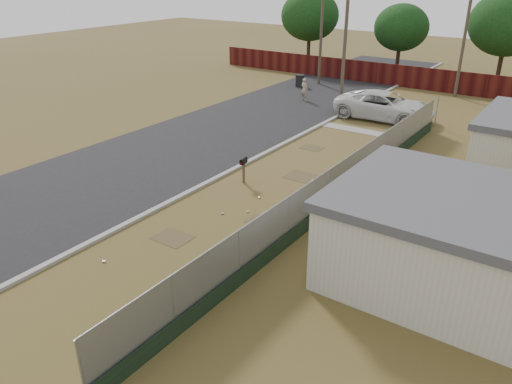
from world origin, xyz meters
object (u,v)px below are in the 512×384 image
Objects in this scene: fire_hydrant at (106,343)px; mailbox at (244,163)px; trash_bin at (300,81)px; pickup_truck at (385,106)px; pedestrian at (304,89)px.

fire_hydrant is 11.98m from mailbox.
fire_hydrant is 0.81× the size of trash_bin.
mailbox is (-3.77, 11.36, 0.62)m from fire_hydrant.
pickup_truck reaches higher than mailbox.
fire_hydrant is 0.65× the size of mailbox.
fire_hydrant is 0.49× the size of pedestrian.
pickup_truck is 6.43× the size of trash_bin.
pickup_truck reaches higher than pedestrian.
pickup_truck is at bearing 84.32° from mailbox.
mailbox is 0.75× the size of pedestrian.
fire_hydrant is at bearing -68.79° from trash_bin.
pedestrian is (-5.52, 15.45, -0.16)m from mailbox.
mailbox is 14.10m from pickup_truck.
trash_bin is (-11.90, 30.66, 0.14)m from fire_hydrant.
pickup_truck is (1.40, 14.03, -0.09)m from mailbox.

